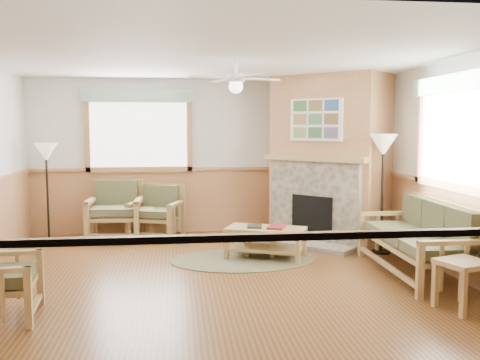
{
  "coord_description": "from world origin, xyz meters",
  "views": [
    {
      "loc": [
        -0.45,
        -6.48,
        1.87
      ],
      "look_at": [
        0.4,
        0.7,
        1.15
      ],
      "focal_mm": 40.0,
      "sensor_mm": 36.0,
      "label": 1
    }
  ],
  "objects": [
    {
      "name": "floor",
      "position": [
        0.0,
        0.0,
        -0.01
      ],
      "size": [
        6.0,
        6.0,
        0.01
      ],
      "primitive_type": "cube",
      "color": "brown",
      "rests_on": "ground"
    },
    {
      "name": "ceiling",
      "position": [
        0.0,
        0.0,
        2.7
      ],
      "size": [
        6.0,
        6.0,
        0.01
      ],
      "primitive_type": "cube",
      "color": "white",
      "rests_on": "floor"
    },
    {
      "name": "wall_back",
      "position": [
        0.0,
        3.0,
        1.35
      ],
      "size": [
        6.0,
        0.02,
        2.7
      ],
      "primitive_type": "cube",
      "color": "silver",
      "rests_on": "floor"
    },
    {
      "name": "wall_front",
      "position": [
        0.0,
        -3.0,
        1.35
      ],
      "size": [
        6.0,
        0.02,
        2.7
      ],
      "primitive_type": "cube",
      "color": "silver",
      "rests_on": "floor"
    },
    {
      "name": "wall_right",
      "position": [
        3.0,
        0.0,
        1.35
      ],
      "size": [
        0.02,
        6.0,
        2.7
      ],
      "primitive_type": "cube",
      "color": "silver",
      "rests_on": "floor"
    },
    {
      "name": "wainscot",
      "position": [
        0.0,
        0.0,
        0.55
      ],
      "size": [
        6.0,
        6.0,
        1.1
      ],
      "primitive_type": null,
      "color": "#A87144",
      "rests_on": "floor"
    },
    {
      "name": "fireplace",
      "position": [
        2.05,
        2.05,
        1.35
      ],
      "size": [
        3.11,
        3.11,
        2.7
      ],
      "primitive_type": null,
      "rotation": [
        0.0,
        0.0,
        -0.79
      ],
      "color": "#A87144",
      "rests_on": "floor"
    },
    {
      "name": "window_back",
      "position": [
        -1.1,
        2.96,
        2.53
      ],
      "size": [
        1.9,
        0.16,
        1.5
      ],
      "primitive_type": null,
      "color": "white",
      "rests_on": "wall_back"
    },
    {
      "name": "window_right",
      "position": [
        2.96,
        -0.2,
        2.53
      ],
      "size": [
        0.16,
        1.9,
        1.5
      ],
      "primitive_type": null,
      "color": "white",
      "rests_on": "wall_right"
    },
    {
      "name": "ceiling_fan",
      "position": [
        0.3,
        0.3,
        2.66
      ],
      "size": [
        1.59,
        1.59,
        0.36
      ],
      "primitive_type": null,
      "rotation": [
        0.0,
        0.0,
        0.35
      ],
      "color": "white",
      "rests_on": "ceiling"
    },
    {
      "name": "sofa",
      "position": [
        2.55,
        -0.13,
        0.47
      ],
      "size": [
        2.04,
        0.87,
        0.93
      ],
      "primitive_type": null,
      "rotation": [
        0.0,
        0.0,
        -1.59
      ],
      "color": "#A2824B",
      "rests_on": "floor"
    },
    {
      "name": "armchair_back_left",
      "position": [
        -1.49,
        2.55,
        0.48
      ],
      "size": [
        0.9,
        0.9,
        0.97
      ],
      "primitive_type": null,
      "rotation": [
        0.0,
        0.0,
        -0.04
      ],
      "color": "#A2824B",
      "rests_on": "floor"
    },
    {
      "name": "armchair_back_right",
      "position": [
        -0.81,
        2.55,
        0.44
      ],
      "size": [
        0.99,
        0.99,
        0.88
      ],
      "primitive_type": null,
      "rotation": [
        0.0,
        0.0,
        -0.32
      ],
      "color": "#A2824B",
      "rests_on": "floor"
    },
    {
      "name": "coffee_table",
      "position": [
        0.79,
        0.91,
        0.22
      ],
      "size": [
        1.23,
        0.95,
        0.44
      ],
      "primitive_type": null,
      "rotation": [
        0.0,
        0.0,
        -0.41
      ],
      "color": "#A2824B",
      "rests_on": "floor"
    },
    {
      "name": "end_table_chairs",
      "position": [
        -1.08,
        2.55,
        0.25
      ],
      "size": [
        0.48,
        0.47,
        0.5
      ],
      "primitive_type": null,
      "rotation": [
        0.0,
        0.0,
        0.09
      ],
      "color": "#A2824B",
      "rests_on": "floor"
    },
    {
      "name": "end_table_sofa",
      "position": [
        2.45,
        -1.45,
        0.26
      ],
      "size": [
        0.57,
        0.56,
        0.51
      ],
      "primitive_type": null,
      "rotation": [
        0.0,
        0.0,
        0.32
      ],
      "color": "#A2824B",
      "rests_on": "floor"
    },
    {
      "name": "footstool",
      "position": [
        0.76,
        1.12,
        0.19
      ],
      "size": [
        0.54,
        0.54,
        0.39
      ],
      "primitive_type": null,
      "rotation": [
        0.0,
        0.0,
        -0.25
      ],
      "color": "#A2824B",
      "rests_on": "floor"
    },
    {
      "name": "braided_rug",
      "position": [
        0.46,
        0.84,
        0.01
      ],
      "size": [
        2.53,
        2.53,
        0.01
      ],
      "primitive_type": "cylinder",
      "rotation": [
        0.0,
        0.0,
        -0.29
      ],
      "color": "brown",
      "rests_on": "floor"
    },
    {
      "name": "floor_lamp_left",
      "position": [
        -2.55,
        2.46,
        0.81
      ],
      "size": [
        0.48,
        0.48,
        1.62
      ],
      "primitive_type": null,
      "rotation": [
        0.0,
        0.0,
        0.35
      ],
      "color": "black",
      "rests_on": "floor"
    },
    {
      "name": "floor_lamp_right",
      "position": [
        2.55,
        1.02,
        0.89
      ],
      "size": [
        0.42,
        0.42,
        1.78
      ],
      "primitive_type": null,
      "rotation": [
        0.0,
        0.0,
        0.04
      ],
      "color": "black",
      "rests_on": "floor"
    },
    {
      "name": "book_red",
      "position": [
        0.94,
        0.86,
        0.47
      ],
      "size": [
        0.32,
        0.36,
        0.03
      ],
      "primitive_type": "cube",
      "rotation": [
        0.0,
        0.0,
        -0.42
      ],
      "color": "maroon",
      "rests_on": "coffee_table"
    },
    {
      "name": "book_dark",
      "position": [
        0.64,
        0.98,
        0.47
      ],
      "size": [
        0.24,
        0.3,
        0.03
      ],
      "primitive_type": "cube",
      "rotation": [
        0.0,
        0.0,
        -0.17
      ],
      "color": "black",
      "rests_on": "coffee_table"
    }
  ]
}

